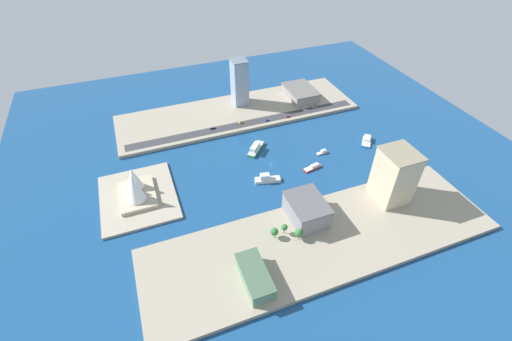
{
  "coord_description": "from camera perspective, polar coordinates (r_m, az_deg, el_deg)",
  "views": [
    {
      "loc": [
        -212.28,
        94.9,
        189.91
      ],
      "look_at": [
        -9.07,
        17.22,
        5.0
      ],
      "focal_mm": 24.82,
      "sensor_mm": 36.0,
      "label": 1
    }
  ],
  "objects": [
    {
      "name": "road_strip",
      "position": [
        345.27,
        -1.57,
        7.59
      ],
      "size": [
        10.52,
        228.0,
        0.15
      ],
      "primitive_type": "cube",
      "color": "#38383D",
      "rests_on": "quay_east"
    },
    {
      "name": "peninsula_point",
      "position": [
        283.28,
        -18.46,
        -4.07
      ],
      "size": [
        66.11,
        55.11,
        2.0
      ],
      "primitive_type": "cube",
      "color": "#A89E89",
      "rests_on": "ground_plane"
    },
    {
      "name": "park_tree_cluster",
      "position": [
        236.73,
        5.02,
        -9.74
      ],
      "size": [
        12.95,
        19.89,
        8.88
      ],
      "color": "brown",
      "rests_on": "quay_west"
    },
    {
      "name": "ferry_green_doubledeck",
      "position": [
        312.75,
        -0.05,
        3.6
      ],
      "size": [
        22.26,
        21.6,
        7.26
      ],
      "color": "#2D8C4C",
      "rests_on": "ground_plane"
    },
    {
      "name": "terminal_long_green",
      "position": [
        216.7,
        -0.18,
        -16.71
      ],
      "size": [
        32.41,
        14.62,
        9.95
      ],
      "color": "slate",
      "rests_on": "quay_west"
    },
    {
      "name": "pickup_red",
      "position": [
        355.77,
        5.13,
        8.68
      ],
      "size": [
        2.03,
        4.34,
        1.57
      ],
      "color": "black",
      "rests_on": "road_strip"
    },
    {
      "name": "yacht_sleek_gray",
      "position": [
        316.16,
        10.65,
        2.92
      ],
      "size": [
        4.68,
        11.36,
        3.38
      ],
      "color": "#999EA3",
      "rests_on": "ground_plane"
    },
    {
      "name": "taxi_yellow_cab",
      "position": [
        345.3,
        -2.42,
        7.73
      ],
      "size": [
        2.13,
        4.99,
        1.49
      ],
      "color": "black",
      "rests_on": "road_strip"
    },
    {
      "name": "catamaran_blue",
      "position": [
        339.7,
        17.42,
        4.64
      ],
      "size": [
        18.26,
        16.95,
        4.32
      ],
      "color": "blue",
      "rests_on": "ground_plane"
    },
    {
      "name": "ferry_white_commuter",
      "position": [
        281.75,
        1.81,
        -1.36
      ],
      "size": [
        10.83,
        22.6,
        7.39
      ],
      "color": "silver",
      "rests_on": "ground_plane"
    },
    {
      "name": "office_block_beige",
      "position": [
        270.79,
        21.4,
        -0.79
      ],
      "size": [
        25.51,
        23.04,
        41.5
      ],
      "color": "#C6B793",
      "rests_on": "quay_west"
    },
    {
      "name": "tugboat_red",
      "position": [
        298.18,
        9.11,
        0.51
      ],
      "size": [
        7.98,
        17.46,
        3.5
      ],
      "color": "red",
      "rests_on": "ground_plane"
    },
    {
      "name": "opera_landmark",
      "position": [
        276.42,
        -18.9,
        -2.54
      ],
      "size": [
        35.53,
        26.25,
        25.48
      ],
      "color": "#BCAD93",
      "rests_on": "peninsula_point"
    },
    {
      "name": "ground_plane",
      "position": [
        300.23,
        2.45,
        1.08
      ],
      "size": [
        440.0,
        440.0,
        0.0
      ],
      "primitive_type": "plane",
      "color": "navy"
    },
    {
      "name": "traffic_light_waterfront",
      "position": [
        334.62,
        -2.97,
        7.24
      ],
      "size": [
        0.36,
        0.36,
        6.5
      ],
      "color": "black",
      "rests_on": "quay_east"
    },
    {
      "name": "carpark_squat_concrete",
      "position": [
        389.81,
        7.18,
        12.3
      ],
      "size": [
        39.98,
        28.26,
        10.84
      ],
      "color": "gray",
      "rests_on": "quay_east"
    },
    {
      "name": "warehouse_low_gray",
      "position": [
        248.04,
        8.14,
        -6.29
      ],
      "size": [
        31.26,
        24.27,
        16.19
      ],
      "color": "gray",
      "rests_on": "quay_west"
    },
    {
      "name": "hatchback_blue",
      "position": [
        348.82,
        1.75,
        8.13
      ],
      "size": [
        2.1,
        4.42,
        1.56
      ],
      "color": "black",
      "rests_on": "road_strip"
    },
    {
      "name": "quay_east",
      "position": [
        366.45,
        -2.91,
        9.37
      ],
      "size": [
        70.0,
        240.0,
        3.02
      ],
      "primitive_type": "cube",
      "color": "#9E937F",
      "rests_on": "ground_plane"
    },
    {
      "name": "suv_black",
      "position": [
        339.14,
        -6.98,
        6.78
      ],
      "size": [
        1.95,
        4.86,
        1.57
      ],
      "color": "black",
      "rests_on": "road_strip"
    },
    {
      "name": "van_white",
      "position": [
        376.04,
        9.52,
        10.14
      ],
      "size": [
        2.11,
        5.15,
        1.55
      ],
      "color": "black",
      "rests_on": "road_strip"
    },
    {
      "name": "tower_tall_glass",
      "position": [
        368.96,
        -2.68,
        14.05
      ],
      "size": [
        17.51,
        15.12,
        47.07
      ],
      "color": "#8C9EB2",
      "rests_on": "quay_east"
    },
    {
      "name": "quay_west",
      "position": [
        245.17,
        10.54,
        -10.82
      ],
      "size": [
        70.0,
        240.0,
        3.02
      ],
      "primitive_type": "cube",
      "color": "#9E937F",
      "rests_on": "ground_plane"
    }
  ]
}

